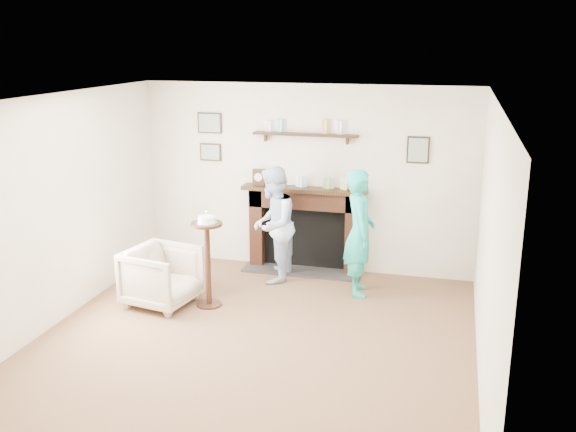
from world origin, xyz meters
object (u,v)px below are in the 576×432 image
object	(u,v)px
woman	(358,293)
pedestal_table	(207,248)
armchair	(164,304)
man	(273,280)

from	to	relation	value
woman	pedestal_table	bearing A→B (deg)	102.90
armchair	man	xyz separation A→B (m)	(1.05, 1.10, 0.00)
armchair	pedestal_table	world-z (taller)	pedestal_table
man	pedestal_table	bearing A→B (deg)	-28.76
pedestal_table	woman	bearing A→B (deg)	26.81
armchair	woman	xyz separation A→B (m)	(2.19, 0.94, 0.00)
armchair	pedestal_table	bearing A→B (deg)	-68.36
man	pedestal_table	size ratio (longest dim) A/B	1.29
armchair	man	size ratio (longest dim) A/B	0.51
armchair	woman	distance (m)	2.38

